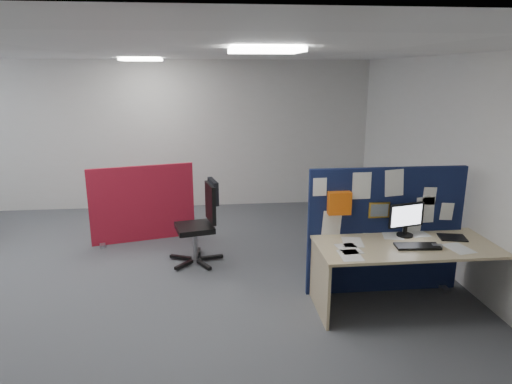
{
  "coord_description": "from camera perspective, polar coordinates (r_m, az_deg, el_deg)",
  "views": [
    {
      "loc": [
        1.52,
        -4.97,
        2.51
      ],
      "look_at": [
        2.09,
        0.64,
        1.0
      ],
      "focal_mm": 32.0,
      "sensor_mm": 36.0,
      "label": 1
    }
  ],
  "objects": [
    {
      "name": "floor",
      "position": [
        5.77,
        -20.92,
        -11.85
      ],
      "size": [
        9.0,
        9.0,
        0.0
      ],
      "primitive_type": "plane",
      "color": "#4E5156",
      "rests_on": "ground"
    },
    {
      "name": "ceiling",
      "position": [
        5.2,
        -23.77,
        15.88
      ],
      "size": [
        9.0,
        7.0,
        0.02
      ],
      "primitive_type": "cube",
      "color": "white",
      "rests_on": "wall_back"
    },
    {
      "name": "wall_back",
      "position": [
        8.68,
        -15.98,
        6.73
      ],
      "size": [
        9.0,
        0.02,
        2.7
      ],
      "primitive_type": "cube",
      "color": "silver",
      "rests_on": "floor"
    },
    {
      "name": "wall_right",
      "position": [
        5.91,
        24.6,
        2.31
      ],
      "size": [
        0.02,
        7.0,
        2.7
      ],
      "primitive_type": "cube",
      "color": "silver",
      "rests_on": "floor"
    },
    {
      "name": "ceiling_lights",
      "position": [
        5.76,
        -18.44,
        15.85
      ],
      "size": [
        4.1,
        4.1,
        0.04
      ],
      "color": "white",
      "rests_on": "ceiling"
    },
    {
      "name": "navy_divider",
      "position": [
        5.4,
        15.62,
        -4.62
      ],
      "size": [
        1.79,
        0.3,
        1.48
      ],
      "color": "#0F1239",
      "rests_on": "floor"
    },
    {
      "name": "main_desk",
      "position": [
        5.21,
        18.13,
        -7.69
      ],
      "size": [
        1.95,
        0.87,
        0.73
      ],
      "color": "tan",
      "rests_on": "floor"
    },
    {
      "name": "monitor_main",
      "position": [
        5.27,
        18.27,
        -3.1
      ],
      "size": [
        0.42,
        0.18,
        0.38
      ],
      "rotation": [
        0.0,
        0.0,
        0.24
      ],
      "color": "black",
      "rests_on": "main_desk"
    },
    {
      "name": "keyboard",
      "position": [
        5.05,
        19.52,
        -6.41
      ],
      "size": [
        0.46,
        0.22,
        0.02
      ],
      "primitive_type": "cube",
      "rotation": [
        0.0,
        0.0,
        -0.08
      ],
      "color": "black",
      "rests_on": "main_desk"
    },
    {
      "name": "mouse",
      "position": [
        5.12,
        21.71,
        -6.28
      ],
      "size": [
        0.11,
        0.08,
        0.03
      ],
      "primitive_type": "cube",
      "rotation": [
        0.0,
        0.0,
        -0.18
      ],
      "color": "gray",
      "rests_on": "main_desk"
    },
    {
      "name": "paper_tray",
      "position": [
        5.45,
        23.33,
        -5.24
      ],
      "size": [
        0.32,
        0.28,
        0.01
      ],
      "primitive_type": "cube",
      "rotation": [
        0.0,
        0.0,
        -0.23
      ],
      "color": "black",
      "rests_on": "main_desk"
    },
    {
      "name": "red_divider",
      "position": [
        7.04,
        -13.98,
        -1.51
      ],
      "size": [
        1.51,
        0.41,
        1.15
      ],
      "rotation": [
        0.0,
        0.0,
        0.24
      ],
      "color": "maroon",
      "rests_on": "floor"
    },
    {
      "name": "office_chair",
      "position": [
        6.09,
        -6.69,
        -3.15
      ],
      "size": [
        0.73,
        0.72,
        1.1
      ],
      "rotation": [
        0.0,
        0.0,
        0.22
      ],
      "color": "black",
      "rests_on": "floor"
    },
    {
      "name": "desk_papers",
      "position": [
        5.06,
        16.06,
        -6.18
      ],
      "size": [
        1.41,
        0.88,
        0.0
      ],
      "color": "white",
      "rests_on": "main_desk"
    }
  ]
}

